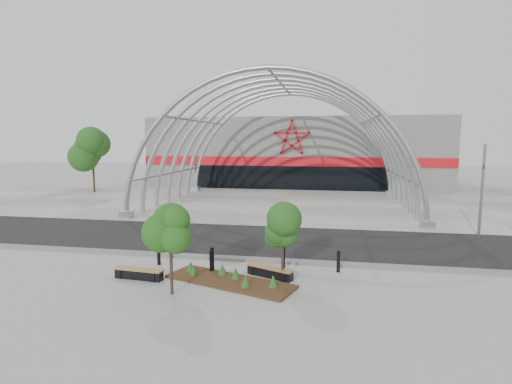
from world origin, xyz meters
The scene contains 18 objects.
ground centered at (0.00, 0.00, 0.00)m, with size 140.00×140.00×0.00m, color #9D9E98.
road centered at (0.00, 3.50, 0.01)m, with size 140.00×7.00×0.02m, color black.
forecourt centered at (0.00, 15.50, 0.02)m, with size 60.00×17.00×0.04m, color #9D9A8F.
kerb centered at (0.00, -0.25, 0.06)m, with size 60.00×0.50×0.12m, color slate.
arena_building centered at (0.00, 33.45, 3.99)m, with size 34.00×15.24×8.00m.
vault_canopy centered at (0.00, 15.50, 0.02)m, with size 20.80×15.80×20.36m.
planting_bed centered at (0.19, -3.12, 0.13)m, with size 5.38×3.16×0.54m.
signal_pole centered at (12.34, 6.24, 2.74)m, with size 0.33×0.74×5.23m.
street_tree_0 centered at (-1.51, -4.64, 2.53)m, with size 1.55×1.55×3.53m.
street_tree_1 centered at (2.23, -2.55, 2.24)m, with size 1.32×1.32×3.12m.
bench_0 centered at (-3.39, -3.39, 0.21)m, with size 2.05×0.62×0.42m.
bench_1 centered at (1.70, -2.27, 0.21)m, with size 2.02×1.21×0.42m.
bollard_0 centered at (-3.35, -1.56, 0.48)m, with size 0.15×0.15×0.95m, color black.
bollard_1 centered at (-0.77, -2.03, 0.52)m, with size 0.17×0.17×1.05m, color black.
bollard_2 centered at (-0.76, -2.21, 0.48)m, with size 0.15×0.15×0.97m, color black.
bollard_3 centered at (2.12, -1.31, 0.53)m, with size 0.17×0.17×1.05m, color black.
bollard_4 centered at (4.41, -1.15, 0.45)m, with size 0.15×0.15×0.91m, color black.
bg_tree_0 centered at (-20.00, 20.00, 4.64)m, with size 3.00×3.00×6.45m.
Camera 1 is at (3.88, -17.57, 5.49)m, focal length 28.00 mm.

